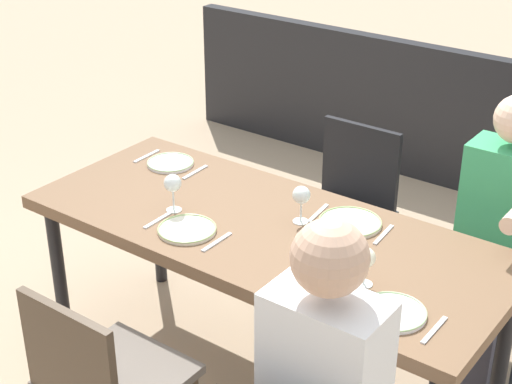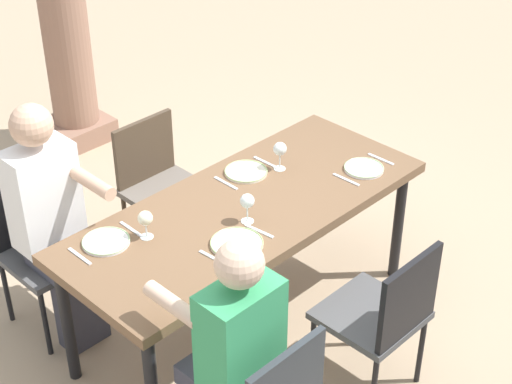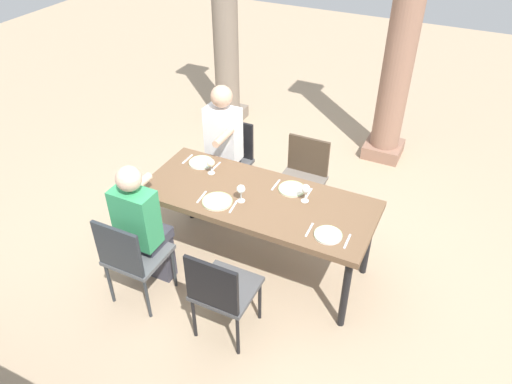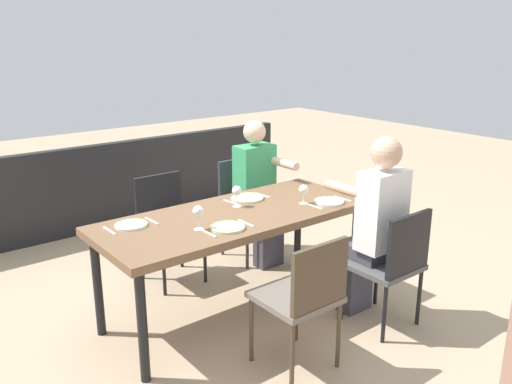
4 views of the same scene
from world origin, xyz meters
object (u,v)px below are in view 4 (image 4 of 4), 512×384
Objects in this scene: diner_woman_green at (259,189)px; wine_glass_1 at (237,191)px; dining_table at (235,222)px; chair_mid_north at (304,294)px; chair_west_south at (246,201)px; wine_glass_2 at (198,212)px; chair_west_north at (392,261)px; plate_1 at (247,198)px; plate_2 at (228,227)px; plate_3 at (131,225)px; chair_mid_south at (167,221)px; wine_glass_0 at (304,190)px; diner_man_white at (374,224)px; plate_0 at (329,202)px.

diner_woman_green reaches higher than wine_glass_1.
dining_table is 2.28× the size of chair_mid_north.
wine_glass_2 reaches higher than chair_west_south.
chair_west_north is at bearing 89.88° from diner_woman_green.
plate_2 is at bearing 41.39° from plate_1.
plate_3 is at bearing 23.61° from chair_west_south.
chair_west_north is at bearing 116.31° from chair_mid_south.
diner_woman_green is at bearing -163.47° from plate_3.
chair_west_north is at bearing 179.80° from chair_mid_north.
wine_glass_1 is at bearing -101.86° from chair_mid_north.
wine_glass_0 is 0.90m from wine_glass_2.
diner_man_white is 0.97m from plate_1.
chair_west_north is 0.28m from diner_man_white.
chair_mid_south is 1.21m from wine_glass_0.
dining_table is 0.86m from chair_mid_south.
plate_0 is at bearing 161.99° from plate_3.
chair_west_north reaches higher than plate_3.
dining_table is 2.28× the size of chair_west_north.
diner_man_white reaches higher than plate_2.
wine_glass_2 is (0.90, -0.02, 0.01)m from wine_glass_0.
chair_mid_south is 0.84m from wine_glass_1.
wine_glass_0 is 0.50m from wine_glass_1.
chair_mid_north is 0.68× the size of diner_woman_green.
chair_west_south is (-0.72, -0.83, -0.19)m from dining_table.
wine_glass_1 is (0.62, 0.72, 0.37)m from chair_west_south.
plate_2 is 0.64m from plate_3.
plate_0 is at bearing 160.91° from dining_table.
chair_west_north is 1.16m from plate_1.
chair_west_north and chair_mid_north have the same top height.
chair_west_south is at bearing -91.51° from plate_0.
plate_1 is (-0.27, -0.21, 0.08)m from dining_table.
chair_west_north is 1.19m from wine_glass_1.
plate_0 is (0.03, -0.41, 0.06)m from diner_man_white.
plate_1 reaches higher than dining_table.
plate_2 is at bearing -78.74° from chair_mid_north.
plate_2 is at bearing -32.96° from chair_west_north.
wine_glass_2 is (0.28, -0.70, 0.38)m from chair_mid_north.
chair_west_south is 1.56m from plate_3.
chair_mid_south reaches higher than plate_1.
wine_glass_1 is at bearing -30.15° from wine_glass_0.
wine_glass_2 reaches higher than chair_mid_north.
chair_west_north is 5.34× the size of wine_glass_2.
wine_glass_1 reaches higher than wine_glass_0.
dining_table is 1.47× the size of diner_man_white.
wine_glass_1 is at bearing 49.07° from chair_west_south.
chair_mid_south is 1.09m from plate_2.
plate_1 is at bearing -62.50° from diner_man_white.
diner_woman_green reaches higher than wine_glass_0.
wine_glass_2 is at bearing 27.04° from plate_1.
dining_table is at bearing -162.64° from wine_glass_2.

